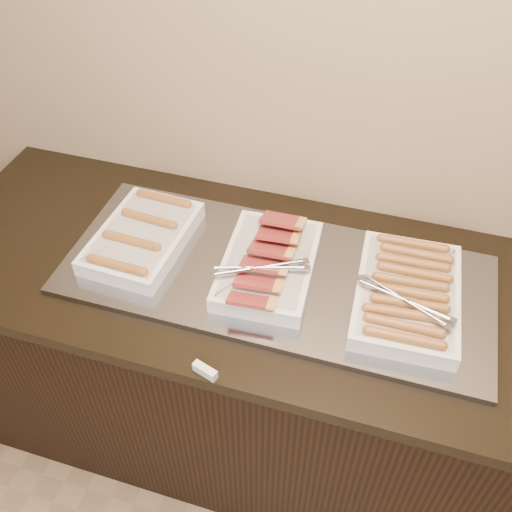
{
  "coord_description": "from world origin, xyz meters",
  "views": [
    {
      "loc": [
        0.29,
        1.05,
        2.08
      ],
      "look_at": [
        -0.04,
        2.13,
        0.97
      ],
      "focal_mm": 40.0,
      "sensor_mm": 36.0,
      "label": 1
    }
  ],
  "objects_px": {
    "warming_tray": "(276,275)",
    "counter": "(267,366)",
    "dish_left": "(143,237)",
    "dish_center": "(268,264)",
    "dish_right": "(407,294)"
  },
  "relations": [
    {
      "from": "warming_tray",
      "to": "counter",
      "type": "bearing_deg",
      "value": 180.0
    },
    {
      "from": "counter",
      "to": "dish_left",
      "type": "relative_size",
      "value": 5.53
    },
    {
      "from": "counter",
      "to": "dish_center",
      "type": "xyz_separation_m",
      "value": [
        -0.0,
        -0.0,
        0.5
      ]
    },
    {
      "from": "warming_tray",
      "to": "dish_left",
      "type": "xyz_separation_m",
      "value": [
        -0.41,
        -0.0,
        0.04
      ]
    },
    {
      "from": "warming_tray",
      "to": "dish_left",
      "type": "bearing_deg",
      "value": -180.0
    },
    {
      "from": "dish_left",
      "to": "counter",
      "type": "bearing_deg",
      "value": 2.64
    },
    {
      "from": "dish_right",
      "to": "dish_left",
      "type": "bearing_deg",
      "value": 177.18
    },
    {
      "from": "dish_right",
      "to": "dish_center",
      "type": "bearing_deg",
      "value": 177.53
    },
    {
      "from": "counter",
      "to": "dish_right",
      "type": "xyz_separation_m",
      "value": [
        0.38,
        -0.0,
        0.5
      ]
    },
    {
      "from": "warming_tray",
      "to": "dish_right",
      "type": "height_order",
      "value": "dish_right"
    },
    {
      "from": "dish_center",
      "to": "dish_right",
      "type": "bearing_deg",
      "value": -3.34
    },
    {
      "from": "warming_tray",
      "to": "dish_left",
      "type": "height_order",
      "value": "dish_left"
    },
    {
      "from": "warming_tray",
      "to": "dish_center",
      "type": "distance_m",
      "value": 0.05
    },
    {
      "from": "warming_tray",
      "to": "dish_right",
      "type": "xyz_separation_m",
      "value": [
        0.36,
        -0.0,
        0.04
      ]
    },
    {
      "from": "dish_right",
      "to": "warming_tray",
      "type": "bearing_deg",
      "value": 176.92
    }
  ]
}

